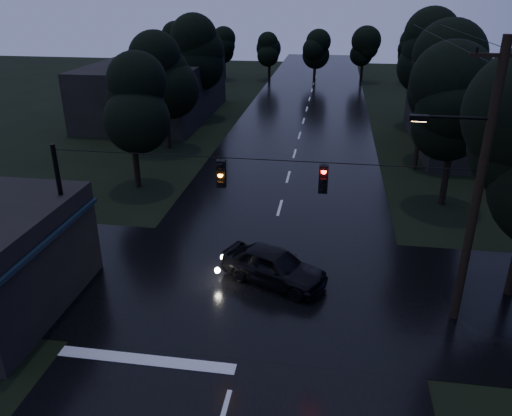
# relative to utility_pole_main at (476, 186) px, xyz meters

# --- Properties ---
(main_road) EXTENTS (12.00, 120.00, 0.02)m
(main_road) POSITION_rel_utility_pole_main_xyz_m (-7.41, 19.00, -5.26)
(main_road) COLOR black
(main_road) RESTS_ON ground
(cross_street) EXTENTS (60.00, 9.00, 0.02)m
(cross_street) POSITION_rel_utility_pole_main_xyz_m (-7.41, 1.00, -5.26)
(cross_street) COLOR black
(cross_street) RESTS_ON ground
(building_far_right) EXTENTS (10.00, 14.00, 4.40)m
(building_far_right) POSITION_rel_utility_pole_main_xyz_m (6.59, 23.00, -3.06)
(building_far_right) COLOR black
(building_far_right) RESTS_ON ground
(building_far_left) EXTENTS (10.00, 16.00, 5.00)m
(building_far_left) POSITION_rel_utility_pole_main_xyz_m (-21.41, 29.00, -2.76)
(building_far_left) COLOR black
(building_far_left) RESTS_ON ground
(utility_pole_main) EXTENTS (3.50, 0.30, 10.00)m
(utility_pole_main) POSITION_rel_utility_pole_main_xyz_m (0.00, 0.00, 0.00)
(utility_pole_main) COLOR black
(utility_pole_main) RESTS_ON ground
(utility_pole_far) EXTENTS (2.00, 0.30, 7.50)m
(utility_pole_far) POSITION_rel_utility_pole_main_xyz_m (0.89, 17.00, -1.38)
(utility_pole_far) COLOR black
(utility_pole_far) RESTS_ON ground
(anchor_pole_left) EXTENTS (0.18, 0.18, 6.00)m
(anchor_pole_left) POSITION_rel_utility_pole_main_xyz_m (-14.91, 0.00, -2.26)
(anchor_pole_left) COLOR black
(anchor_pole_left) RESTS_ON ground
(span_signals) EXTENTS (15.00, 0.37, 1.12)m
(span_signals) POSITION_rel_utility_pole_main_xyz_m (-6.85, -0.01, -0.01)
(span_signals) COLOR black
(span_signals) RESTS_ON ground
(tree_left_a) EXTENTS (3.92, 3.92, 8.26)m
(tree_left_a) POSITION_rel_utility_pole_main_xyz_m (-16.41, 11.00, -0.02)
(tree_left_a) COLOR black
(tree_left_a) RESTS_ON ground
(tree_left_b) EXTENTS (4.20, 4.20, 8.85)m
(tree_left_b) POSITION_rel_utility_pole_main_xyz_m (-17.01, 19.00, 0.36)
(tree_left_b) COLOR black
(tree_left_b) RESTS_ON ground
(tree_left_c) EXTENTS (4.48, 4.48, 9.44)m
(tree_left_c) POSITION_rel_utility_pole_main_xyz_m (-17.61, 29.00, 0.74)
(tree_left_c) COLOR black
(tree_left_c) RESTS_ON ground
(tree_right_a) EXTENTS (4.20, 4.20, 8.85)m
(tree_right_a) POSITION_rel_utility_pole_main_xyz_m (1.59, 11.00, 0.36)
(tree_right_a) COLOR black
(tree_right_a) RESTS_ON ground
(tree_right_b) EXTENTS (4.48, 4.48, 9.44)m
(tree_right_b) POSITION_rel_utility_pole_main_xyz_m (2.19, 19.00, 0.74)
(tree_right_b) COLOR black
(tree_right_b) RESTS_ON ground
(tree_right_c) EXTENTS (4.76, 4.76, 10.03)m
(tree_right_c) POSITION_rel_utility_pole_main_xyz_m (2.79, 29.00, 1.11)
(tree_right_c) COLOR black
(tree_right_c) RESTS_ON ground
(car) EXTENTS (4.83, 3.44, 1.53)m
(car) POSITION_rel_utility_pole_main_xyz_m (-6.83, 1.43, -4.50)
(car) COLOR black
(car) RESTS_ON ground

